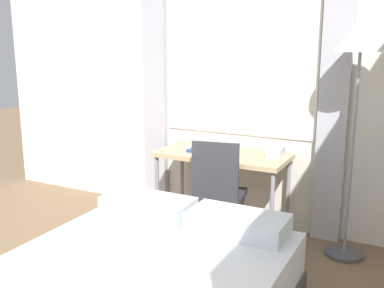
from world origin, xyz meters
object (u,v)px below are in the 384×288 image
desk_chair (218,188)px  telephone (276,152)px  desk (222,160)px  standing_lamp (360,49)px  book (203,151)px

desk_chair → telephone: bearing=33.2°
desk → telephone: bearing=9.9°
desk → standing_lamp: (1.07, 0.03, 0.97)m
book → telephone: bearing=12.8°
standing_lamp → desk: bearing=-178.4°
desk_chair → book: size_ratio=3.40×
desk_chair → standing_lamp: standing_lamp is taller
telephone → desk_chair: bearing=-136.3°
standing_lamp → telephone: bearing=175.3°
desk → standing_lamp: bearing=1.6°
telephone → book: bearing=-167.2°
standing_lamp → telephone: (-0.62, 0.05, -0.86)m
desk → standing_lamp: 1.44m
desk_chair → standing_lamp: 1.53m
standing_lamp → book: (-1.23, -0.09, -0.89)m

